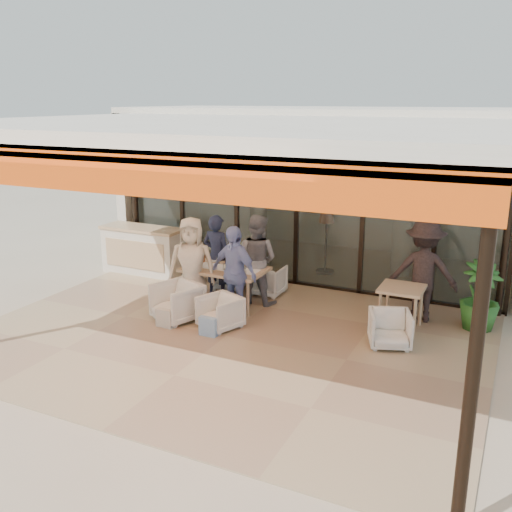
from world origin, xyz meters
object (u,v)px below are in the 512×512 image
Objects in this scene: host_counter at (143,250)px; diner_navy at (217,256)px; dining_table at (225,271)px; side_table at (402,293)px; chair_near_right at (220,311)px; standing_woman at (423,271)px; chair_far_right at (267,279)px; diner_periwinkle at (234,273)px; diner_grey at (256,259)px; diner_cream at (192,265)px; potted_palm at (480,297)px; chair_near_left at (177,300)px; side_chair at (390,328)px; chair_far_left at (229,273)px.

host_counter is 1.15× the size of diner_navy.
dining_table is 3.15m from side_table.
chair_near_right is at bearing -155.20° from side_table.
diner_navy is at bearing -1.54° from standing_woman.
chair_far_right is 0.38× the size of diner_periwinkle.
diner_grey is (0.00, 1.40, 0.53)m from chair_near_right.
diner_cream reaches higher than potted_palm.
potted_palm is at bearing 46.74° from chair_near_right.
host_counter is 2.69m from diner_cream.
diner_cream reaches higher than diner_navy.
chair_near_left is 1.17× the size of side_chair.
side_chair is at bearing 72.15° from standing_woman.
chair_far_left is at bearing -28.15° from diner_grey.
standing_woman is at bearing 39.47° from diner_periwinkle.
diner_cream is at bearing -164.33° from diner_periwinkle.
chair_near_left is 0.99× the size of side_table.
side_table is at bearing -7.53° from host_counter.
side_table is 1.18× the size of side_chair.
chair_near_right is at bearing 125.10° from diner_navy.
diner_grey is at bearing 80.72° from chair_near_left.
host_counter is 2.96× the size of chair_near_right.
chair_near_right is at bearing 23.85° from standing_woman.
chair_near_left is at bearing -158.20° from chair_near_right.
diner_cream is 3.59m from side_chair.
dining_table reaches higher than chair_near_right.
dining_table is 0.89× the size of diner_grey.
potted_palm is at bearing -5.87° from diner_cream.
chair_near_right is at bearing -155.06° from potted_palm.
host_counter is at bearing -8.78° from diner_grey.
chair_far_left is 0.39× the size of diner_grey.
diner_navy is at bearing 78.99° from chair_far_left.
chair_near_right is at bearing -33.52° from host_counter.
chair_near_right is 1.12m from diner_cream.
diner_periwinkle is 2.63× the size of side_chair.
dining_table is 0.62m from diner_navy.
diner_periwinkle reaches higher than chair_far_left.
standing_woman is at bearing 14.04° from dining_table.
diner_periwinkle is at bearing 92.61° from diner_grey.
diner_navy is 3.81m from standing_woman.
standing_woman reaches higher than side_chair.
side_chair is at bearing 152.14° from chair_far_right.
standing_woman reaches higher than chair_near_left.
diner_navy is (-0.84, -0.50, 0.49)m from chair_far_right.
diner_periwinkle is (0.43, -0.46, 0.14)m from dining_table.
side_table is (2.71, 0.75, -0.19)m from diner_periwinkle.
chair_near_left reaches higher than side_chair.
diner_periwinkle is at bearing 159.82° from side_chair.
diner_grey reaches higher than chair_far_right.
diner_cream is at bearing -164.57° from potted_palm.
host_counter is 3.05m from chair_far_right.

